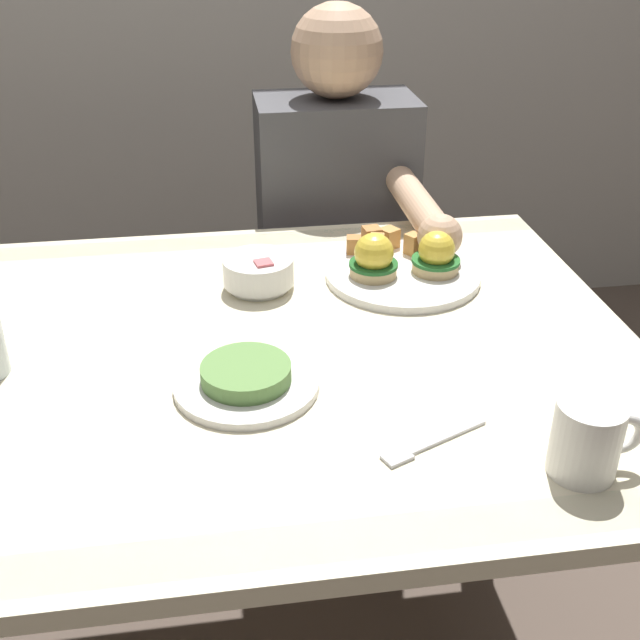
# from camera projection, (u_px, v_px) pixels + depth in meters

# --- Properties ---
(dining_table) EXTENTS (1.20, 0.90, 0.74)m
(dining_table) POSITION_uv_depth(u_px,v_px,m) (246.00, 407.00, 1.21)
(dining_table) COLOR beige
(dining_table) RESTS_ON ground_plane
(eggs_benedict_plate) EXTENTS (0.27, 0.27, 0.09)m
(eggs_benedict_plate) POSITION_uv_depth(u_px,v_px,m) (401.00, 264.00, 1.35)
(eggs_benedict_plate) COLOR white
(eggs_benedict_plate) RESTS_ON dining_table
(fruit_bowl) EXTENTS (0.12, 0.12, 0.06)m
(fruit_bowl) POSITION_uv_depth(u_px,v_px,m) (258.00, 272.00, 1.31)
(fruit_bowl) COLOR white
(fruit_bowl) RESTS_ON dining_table
(coffee_mug) EXTENTS (0.11, 0.08, 0.09)m
(coffee_mug) POSITION_uv_depth(u_px,v_px,m) (588.00, 436.00, 0.89)
(coffee_mug) COLOR white
(coffee_mug) RESTS_ON dining_table
(fork) EXTENTS (0.15, 0.08, 0.00)m
(fork) POSITION_uv_depth(u_px,v_px,m) (429.00, 443.00, 0.96)
(fork) COLOR silver
(fork) RESTS_ON dining_table
(side_plate) EXTENTS (0.20, 0.20, 0.04)m
(side_plate) POSITION_uv_depth(u_px,v_px,m) (246.00, 379.00, 1.06)
(side_plate) COLOR white
(side_plate) RESTS_ON dining_table
(diner_person) EXTENTS (0.34, 0.54, 1.14)m
(diner_person) POSITION_uv_depth(u_px,v_px,m) (339.00, 235.00, 1.75)
(diner_person) COLOR #33333D
(diner_person) RESTS_ON ground_plane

